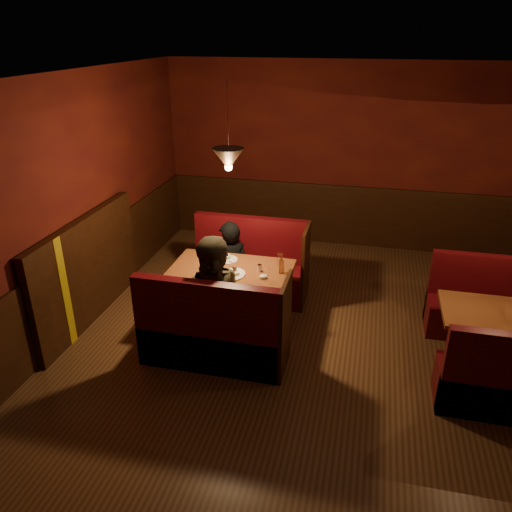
% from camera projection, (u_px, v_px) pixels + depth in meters
% --- Properties ---
extents(room, '(6.02, 7.02, 2.92)m').
position_uv_depth(room, '(303.00, 276.00, 4.97)').
color(room, '#4E2D17').
rests_on(room, ground).
extents(main_table, '(1.41, 0.86, 0.99)m').
position_uv_depth(main_table, '(232.00, 282.00, 5.87)').
color(main_table, brown).
rests_on(main_table, ground).
extents(main_bench_far, '(1.55, 0.55, 1.06)m').
position_uv_depth(main_bench_far, '(250.00, 271.00, 6.67)').
color(main_bench_far, '#3A080C').
rests_on(main_bench_far, ground).
extents(main_bench_near, '(1.55, 0.55, 1.06)m').
position_uv_depth(main_bench_near, '(214.00, 337.00, 5.26)').
color(main_bench_near, '#3A080C').
rests_on(main_bench_near, ground).
extents(second_table, '(1.19, 0.76, 0.67)m').
position_uv_depth(second_table, '(500.00, 328.00, 5.13)').
color(second_table, brown).
rests_on(second_table, ground).
extents(second_bench_far, '(1.32, 0.49, 0.94)m').
position_uv_depth(second_bench_far, '(486.00, 310.00, 5.83)').
color(second_bench_far, '#3A080C').
rests_on(second_bench_far, ground).
extents(diner_a, '(0.62, 0.53, 1.45)m').
position_uv_depth(diner_a, '(229.00, 249.00, 6.39)').
color(diner_a, black).
rests_on(diner_a, ground).
extents(diner_b, '(0.96, 0.82, 1.71)m').
position_uv_depth(diner_b, '(217.00, 283.00, 5.25)').
color(diner_b, '#30291C').
rests_on(diner_b, ground).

